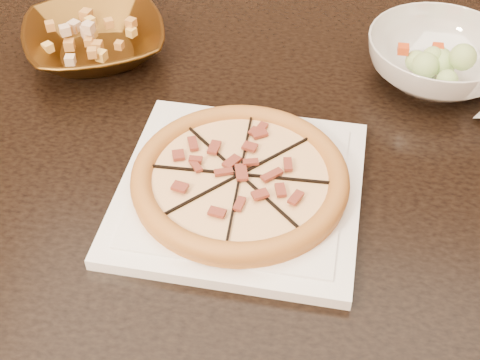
{
  "coord_description": "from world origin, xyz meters",
  "views": [
    {
      "loc": [
        0.15,
        -0.95,
        1.43
      ],
      "look_at": [
        0.05,
        -0.3,
        0.78
      ],
      "focal_mm": 50.0,
      "sensor_mm": 36.0,
      "label": 1
    }
  ],
  "objects": [
    {
      "name": "salad",
      "position": [
        0.33,
        0.04,
        0.84
      ],
      "size": [
        0.09,
        0.13,
        0.04
      ],
      "color": "#AACD70",
      "rests_on": "salad_bowl"
    },
    {
      "name": "floor",
      "position": [
        0.0,
        0.0,
        -0.01
      ],
      "size": [
        4.0,
        4.0,
        0.02
      ],
      "primitive_type": "cube",
      "color": "#3C220C",
      "rests_on": "ground"
    },
    {
      "name": "bronze_bowl",
      "position": [
        -0.26,
        0.01,
        0.78
      ],
      "size": [
        0.32,
        0.32,
        0.06
      ],
      "primitive_type": "imported",
      "rotation": [
        0.0,
        0.0,
        0.42
      ],
      "color": "#513412",
      "rests_on": "dining_table"
    },
    {
      "name": "plate",
      "position": [
        0.05,
        -0.3,
        0.76
      ],
      "size": [
        0.35,
        0.35,
        0.02
      ],
      "color": "white",
      "rests_on": "dining_table"
    },
    {
      "name": "mixed_dish",
      "position": [
        -0.26,
        0.01,
        0.82
      ],
      "size": [
        0.12,
        0.12,
        0.03
      ],
      "color": "beige",
      "rests_on": "bronze_bowl"
    },
    {
      "name": "pizza",
      "position": [
        0.05,
        -0.3,
        0.78
      ],
      "size": [
        0.3,
        0.3,
        0.03
      ],
      "color": "#B88B38",
      "rests_on": "plate"
    },
    {
      "name": "salad_bowl",
      "position": [
        0.33,
        0.04,
        0.79
      ],
      "size": [
        0.32,
        0.32,
        0.08
      ],
      "primitive_type": "imported",
      "rotation": [
        0.0,
        0.0,
        -0.39
      ],
      "color": "silver",
      "rests_on": "dining_table"
    },
    {
      "name": "dining_table",
      "position": [
        -0.03,
        -0.16,
        0.66
      ],
      "size": [
        1.49,
        0.96,
        0.75
      ],
      "color": "black",
      "rests_on": "floor"
    }
  ]
}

